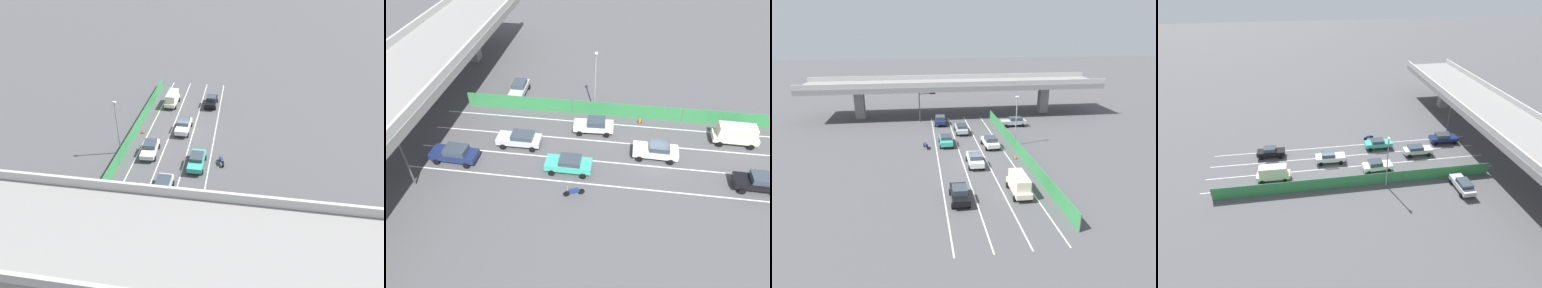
# 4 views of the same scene
# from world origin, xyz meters

# --- Properties ---
(ground_plane) EXTENTS (300.00, 300.00, 0.00)m
(ground_plane) POSITION_xyz_m (0.00, 0.00, 0.00)
(ground_plane) COLOR #4C4C4F
(lane_line_left_edge) EXTENTS (0.14, 42.25, 0.01)m
(lane_line_left_edge) POSITION_xyz_m (-4.83, 3.12, 0.00)
(lane_line_left_edge) COLOR silver
(lane_line_left_edge) RESTS_ON ground
(lane_line_mid_left) EXTENTS (0.14, 42.25, 0.01)m
(lane_line_mid_left) POSITION_xyz_m (-1.61, 3.12, 0.00)
(lane_line_mid_left) COLOR silver
(lane_line_mid_left) RESTS_ON ground
(lane_line_mid_right) EXTENTS (0.14, 42.25, 0.01)m
(lane_line_mid_right) POSITION_xyz_m (1.61, 3.12, 0.00)
(lane_line_mid_right) COLOR silver
(lane_line_mid_right) RESTS_ON ground
(lane_line_right_edge) EXTENTS (0.14, 42.25, 0.01)m
(lane_line_right_edge) POSITION_xyz_m (4.83, 3.12, 0.00)
(lane_line_right_edge) COLOR silver
(lane_line_right_edge) RESTS_ON ground
(elevated_overpass) EXTENTS (57.89, 9.80, 7.48)m
(elevated_overpass) POSITION_xyz_m (0.00, 26.25, 5.96)
(elevated_overpass) COLOR gray
(elevated_overpass) RESTS_ON ground
(green_fence) EXTENTS (0.10, 38.35, 1.77)m
(green_fence) POSITION_xyz_m (6.51, 3.12, 0.88)
(green_fence) COLOR #338447
(green_fence) RESTS_ON ground
(car_sedan_silver) EXTENTS (1.99, 4.59, 1.58)m
(car_sedan_silver) POSITION_xyz_m (-0.21, 13.98, 0.90)
(car_sedan_silver) COLOR #B7BABC
(car_sedan_silver) RESTS_ON ground
(car_hatchback_white) EXTENTS (2.22, 4.41, 1.66)m
(car_hatchback_white) POSITION_xyz_m (3.20, 6.53, 0.91)
(car_hatchback_white) COLOR silver
(car_hatchback_white) RESTS_ON ground
(car_sedan_white) EXTENTS (2.13, 4.50, 1.70)m
(car_sedan_white) POSITION_xyz_m (-0.17, -0.03, 0.93)
(car_sedan_white) COLOR white
(car_sedan_white) RESTS_ON ground
(car_van_cream) EXTENTS (2.03, 4.65, 2.23)m
(car_van_cream) POSITION_xyz_m (3.23, -8.35, 1.26)
(car_van_cream) COLOR beige
(car_van_cream) RESTS_ON ground
(car_sedan_black) EXTENTS (2.00, 4.31, 1.67)m
(car_sedan_black) POSITION_xyz_m (-3.32, -9.07, 0.91)
(car_sedan_black) COLOR black
(car_sedan_black) RESTS_ON ground
(car_taxi_teal) EXTENTS (2.07, 4.45, 1.59)m
(car_taxi_teal) POSITION_xyz_m (-3.28, 8.33, 0.90)
(car_taxi_teal) COLOR teal
(car_taxi_teal) RESTS_ON ground
(car_sedan_navy) EXTENTS (2.21, 4.70, 1.66)m
(car_sedan_navy) POSITION_xyz_m (-3.36, 19.76, 0.92)
(car_sedan_navy) COLOR navy
(car_sedan_navy) RESTS_ON ground
(motorcycle) EXTENTS (0.85, 1.87, 0.93)m
(motorcycle) POSITION_xyz_m (-6.36, 7.39, 0.46)
(motorcycle) COLOR black
(motorcycle) RESTS_ON ground
(parked_wagon_silver) EXTENTS (4.52, 2.03, 1.64)m
(parked_wagon_silver) POSITION_xyz_m (9.72, 16.81, 0.91)
(parked_wagon_silver) COLOR #B2B5B7
(parked_wagon_silver) RESTS_ON ground
(traffic_light) EXTENTS (3.17, 1.02, 5.53)m
(traffic_light) POSITION_xyz_m (-5.99, 22.47, 3.90)
(traffic_light) COLOR #47474C
(traffic_light) RESTS_ON ground
(street_lamp) EXTENTS (0.60, 0.36, 7.58)m
(street_lamp) POSITION_xyz_m (7.15, 6.91, 4.56)
(street_lamp) COLOR gray
(street_lamp) RESTS_ON ground
(traffic_cone) EXTENTS (0.47, 0.47, 0.61)m
(traffic_cone) POSITION_xyz_m (5.70, 1.51, 0.28)
(traffic_cone) COLOR orange
(traffic_cone) RESTS_ON ground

